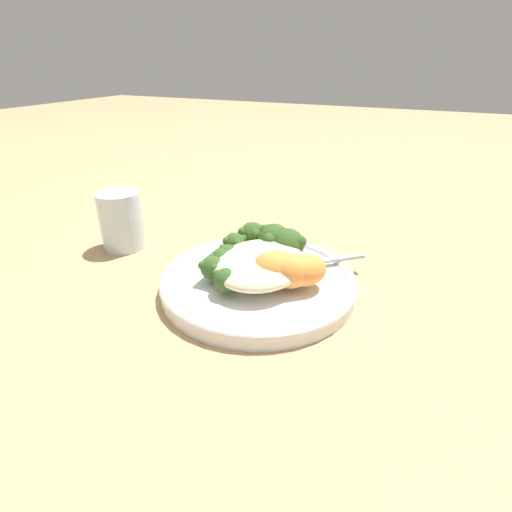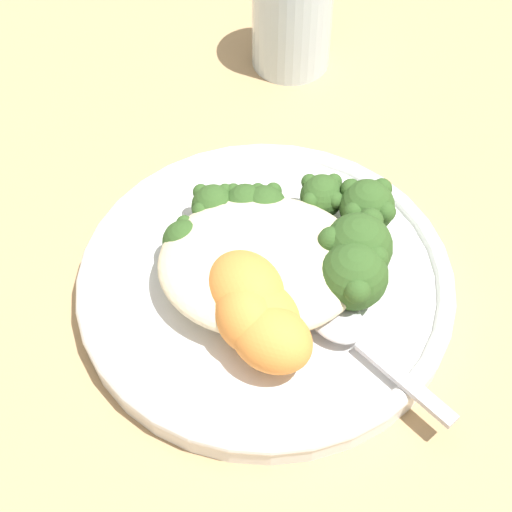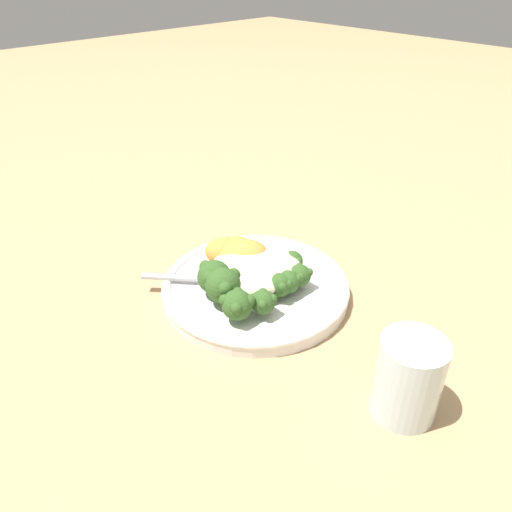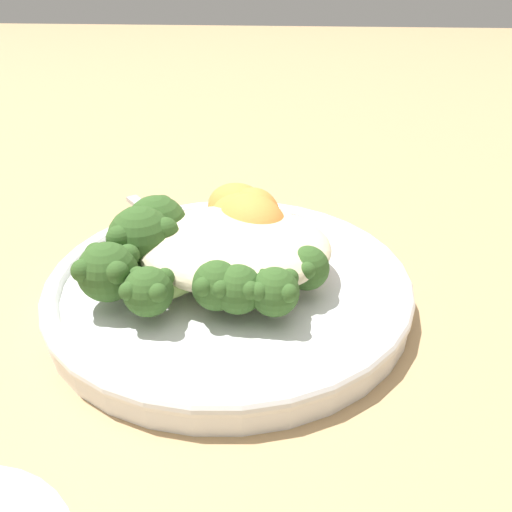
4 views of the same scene
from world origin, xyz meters
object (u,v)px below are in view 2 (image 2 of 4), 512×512
at_px(sweet_potato_chunk_0, 252,291).
at_px(broccoli_stalk_0, 339,277).
at_px(broccoli_stalk_2, 351,218).
at_px(broccoli_stalk_6, 222,224).
at_px(plate, 263,284).
at_px(broccoli_stalk_4, 262,224).
at_px(broccoli_stalk_3, 297,230).
at_px(broccoli_stalk_1, 348,250).
at_px(sweet_potato_chunk_1, 254,312).
at_px(broccoli_stalk_7, 203,253).
at_px(water_glass, 290,17).
at_px(sweet_potato_chunk_3, 269,338).
at_px(spoon, 346,330).
at_px(broccoli_stalk_5, 248,226).
at_px(sweet_potato_chunk_2, 244,318).
at_px(quinoa_mound, 259,263).

bearing_deg(sweet_potato_chunk_0, broccoli_stalk_0, 10.94).
xyz_separation_m(broccoli_stalk_2, broccoli_stalk_6, (-0.08, -0.00, -0.00)).
bearing_deg(broccoli_stalk_0, broccoli_stalk_2, 82.51).
distance_m(plate, sweet_potato_chunk_0, 0.04).
bearing_deg(broccoli_stalk_4, broccoli_stalk_3, -100.26).
relative_size(broccoli_stalk_1, broccoli_stalk_3, 0.80).
bearing_deg(plate, sweet_potato_chunk_1, -99.23).
xyz_separation_m(broccoli_stalk_2, broccoli_stalk_7, (-0.09, -0.02, -0.00)).
bearing_deg(broccoli_stalk_6, water_glass, -42.57).
bearing_deg(broccoli_stalk_7, sweet_potato_chunk_3, 150.72).
bearing_deg(spoon, broccoli_stalk_5, 175.79).
xyz_separation_m(sweet_potato_chunk_1, sweet_potato_chunk_2, (-0.01, -0.00, 0.00)).
relative_size(broccoli_stalk_2, sweet_potato_chunk_2, 2.27).
height_order(sweet_potato_chunk_1, sweet_potato_chunk_3, same).
xyz_separation_m(broccoli_stalk_5, sweet_potato_chunk_1, (0.00, -0.07, 0.01)).
bearing_deg(plate, broccoli_stalk_2, 29.48).
bearing_deg(broccoli_stalk_6, sweet_potato_chunk_1, 166.38).
bearing_deg(quinoa_mound, plate, 52.36).
distance_m(broccoli_stalk_1, broccoli_stalk_5, 0.07).
bearing_deg(broccoli_stalk_3, broccoli_stalk_6, 114.37).
bearing_deg(sweet_potato_chunk_1, sweet_potato_chunk_3, -65.26).
bearing_deg(broccoli_stalk_7, sweet_potato_chunk_2, 145.57).
xyz_separation_m(sweet_potato_chunk_0, spoon, (0.06, -0.02, -0.02)).
bearing_deg(broccoli_stalk_2, quinoa_mound, 173.31).
bearing_deg(broccoli_stalk_1, sweet_potato_chunk_2, -158.95).
xyz_separation_m(broccoli_stalk_3, broccoli_stalk_5, (-0.03, 0.00, 0.00)).
distance_m(broccoli_stalk_3, broccoli_stalk_4, 0.02).
relative_size(broccoli_stalk_2, broccoli_stalk_4, 1.15).
bearing_deg(sweet_potato_chunk_3, plate, 91.54).
bearing_deg(broccoli_stalk_6, broccoli_stalk_1, -138.95).
bearing_deg(quinoa_mound, water_glass, 82.99).
distance_m(quinoa_mound, sweet_potato_chunk_1, 0.04).
distance_m(broccoli_stalk_2, sweet_potato_chunk_3, 0.11).
height_order(quinoa_mound, broccoli_stalk_3, quinoa_mound).
relative_size(broccoli_stalk_1, sweet_potato_chunk_1, 1.57).
distance_m(broccoli_stalk_5, broccoli_stalk_7, 0.04).
distance_m(quinoa_mound, broccoli_stalk_6, 0.04).
xyz_separation_m(broccoli_stalk_0, broccoli_stalk_5, (-0.05, 0.05, -0.01)).
height_order(broccoli_stalk_2, broccoli_stalk_6, broccoli_stalk_2).
relative_size(broccoli_stalk_6, sweet_potato_chunk_0, 1.73).
bearing_deg(broccoli_stalk_1, broccoli_stalk_0, -124.75).
xyz_separation_m(broccoli_stalk_6, water_glass, (0.05, 0.20, 0.01)).
bearing_deg(broccoli_stalk_3, broccoli_stalk_5, 113.68).
distance_m(broccoli_stalk_3, water_glass, 0.21).
distance_m(spoon, water_glass, 0.28).
height_order(quinoa_mound, broccoli_stalk_0, broccoli_stalk_0).
xyz_separation_m(sweet_potato_chunk_0, water_glass, (0.03, 0.26, 0.00)).
xyz_separation_m(plate, broccoli_stalk_3, (0.02, 0.03, 0.02)).
bearing_deg(broccoli_stalk_1, broccoli_stalk_5, 139.86).
bearing_deg(quinoa_mound, sweet_potato_chunk_2, -102.49).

